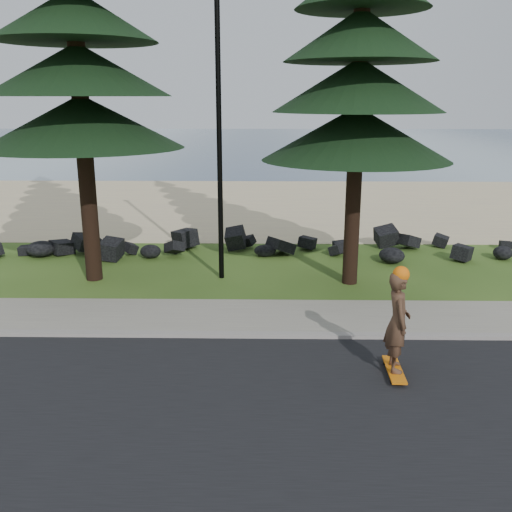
# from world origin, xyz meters

# --- Properties ---
(ground) EXTENTS (160.00, 160.00, 0.00)m
(ground) POSITION_xyz_m (0.00, 0.00, 0.00)
(ground) COLOR #2F4D18
(ground) RESTS_ON ground
(road) EXTENTS (160.00, 7.00, 0.02)m
(road) POSITION_xyz_m (0.00, -4.50, 0.01)
(road) COLOR black
(road) RESTS_ON ground
(kerb) EXTENTS (160.00, 0.20, 0.10)m
(kerb) POSITION_xyz_m (0.00, -0.90, 0.05)
(kerb) COLOR gray
(kerb) RESTS_ON ground
(sidewalk) EXTENTS (160.00, 2.00, 0.08)m
(sidewalk) POSITION_xyz_m (0.00, 0.20, 0.04)
(sidewalk) COLOR gray
(sidewalk) RESTS_ON ground
(beach_sand) EXTENTS (160.00, 15.00, 0.01)m
(beach_sand) POSITION_xyz_m (0.00, 14.50, 0.01)
(beach_sand) COLOR beige
(beach_sand) RESTS_ON ground
(ocean) EXTENTS (160.00, 58.00, 0.01)m
(ocean) POSITION_xyz_m (0.00, 51.00, 0.00)
(ocean) COLOR #39516D
(ocean) RESTS_ON ground
(seawall_boulders) EXTENTS (60.00, 2.40, 1.10)m
(seawall_boulders) POSITION_xyz_m (0.00, 5.60, 0.00)
(seawall_boulders) COLOR black
(seawall_boulders) RESTS_ON ground
(lamp_post) EXTENTS (0.25, 0.14, 8.14)m
(lamp_post) POSITION_xyz_m (0.00, 3.20, 4.13)
(lamp_post) COLOR black
(lamp_post) RESTS_ON ground
(skateboarder) EXTENTS (0.46, 1.10, 2.03)m
(skateboarder) POSITION_xyz_m (3.56, -2.51, 1.02)
(skateboarder) COLOR orange
(skateboarder) RESTS_ON ground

